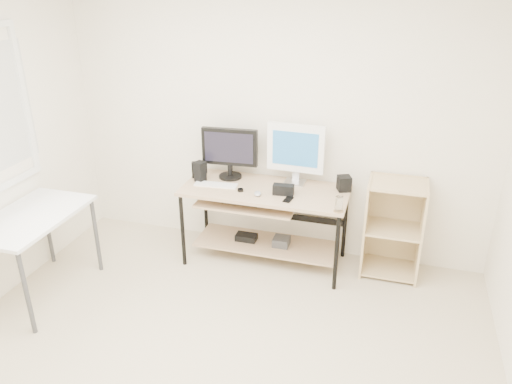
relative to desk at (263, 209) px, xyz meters
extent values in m
cube|color=white|center=(0.03, 0.34, 0.76)|extent=(4.00, 0.01, 2.60)
cube|color=tan|center=(0.03, -0.01, 0.20)|extent=(1.50, 0.65, 0.03)
cube|color=tan|center=(-0.12, -0.06, 0.08)|extent=(0.90, 0.49, 0.02)
cube|color=tan|center=(0.03, 0.04, -0.39)|extent=(1.35, 0.46, 0.02)
cube|color=black|center=(-0.17, -0.06, 0.10)|extent=(0.33, 0.22, 0.01)
cylinder|color=black|center=(0.08, -0.11, 0.10)|extent=(0.14, 0.01, 0.01)
cube|color=#3E3E41|center=(0.18, 0.04, -0.34)|extent=(0.15, 0.15, 0.08)
cube|color=black|center=(-0.17, 0.04, -0.35)|extent=(0.20, 0.12, 0.06)
cylinder|color=black|center=(-0.68, -0.29, -0.18)|extent=(0.04, 0.04, 0.72)
cylinder|color=black|center=(-0.68, 0.28, -0.18)|extent=(0.04, 0.04, 0.72)
cylinder|color=black|center=(0.74, -0.29, -0.18)|extent=(0.04, 0.04, 0.72)
cylinder|color=black|center=(0.74, 0.28, -0.18)|extent=(0.04, 0.04, 0.72)
cube|color=white|center=(-1.65, -1.06, 0.20)|extent=(0.60, 1.00, 0.03)
cylinder|color=#3E3E41|center=(-1.91, -0.60, -0.18)|extent=(0.04, 0.04, 0.72)
cylinder|color=#3E3E41|center=(-1.39, -1.52, -0.18)|extent=(0.04, 0.04, 0.72)
cylinder|color=#3E3E41|center=(-1.39, -0.60, -0.18)|extent=(0.04, 0.04, 0.72)
cube|color=#D8BC87|center=(0.94, 0.12, -0.09)|extent=(0.02, 0.40, 0.90)
cube|color=#D8BC87|center=(1.42, 0.12, -0.09)|extent=(0.02, 0.40, 0.90)
cube|color=#D8BC87|center=(1.18, 0.31, -0.09)|extent=(0.50, 0.02, 0.90)
cube|color=#D8BC87|center=(1.18, 0.12, -0.50)|extent=(0.46, 0.38, 0.02)
cube|color=#D8BC87|center=(1.18, 0.12, -0.09)|extent=(0.46, 0.38, 0.02)
cube|color=#D8BC87|center=(1.18, 0.12, 0.34)|extent=(0.46, 0.38, 0.02)
cylinder|color=black|center=(-0.37, 0.16, 0.22)|extent=(0.22, 0.22, 0.02)
cylinder|color=black|center=(-0.37, 0.16, 0.29)|extent=(0.05, 0.05, 0.11)
cube|color=black|center=(-0.37, 0.16, 0.52)|extent=(0.53, 0.09, 0.35)
cube|color=black|center=(-0.37, 0.13, 0.52)|extent=(0.45, 0.04, 0.28)
cube|color=silver|center=(0.25, 0.20, 0.22)|extent=(0.19, 0.17, 0.02)
cylinder|color=silver|center=(0.25, 0.20, 0.28)|extent=(0.05, 0.05, 0.10)
cube|color=white|center=(0.25, 0.20, 0.55)|extent=(0.53, 0.07, 0.44)
cube|color=#226096|center=(0.25, 0.17, 0.55)|extent=(0.45, 0.02, 0.35)
cube|color=white|center=(-0.43, -0.06, 0.22)|extent=(0.40, 0.14, 0.01)
ellipsoid|color=#B7B7BC|center=(0.00, -0.16, 0.23)|extent=(0.09, 0.11, 0.03)
cube|color=black|center=(0.21, -0.08, 0.26)|extent=(0.19, 0.10, 0.09)
cube|color=black|center=(-0.60, 0.00, 0.25)|extent=(0.11, 0.11, 0.08)
cube|color=black|center=(-0.60, 0.00, 0.34)|extent=(0.12, 0.12, 0.11)
cube|color=black|center=(0.71, 0.16, 0.28)|extent=(0.15, 0.15, 0.13)
cube|color=black|center=(-0.67, 0.07, 0.29)|extent=(0.09, 0.07, 0.16)
cylinder|color=black|center=(-0.17, -0.12, 0.22)|extent=(0.06, 0.06, 0.02)
cube|color=black|center=(0.28, -0.18, 0.22)|extent=(0.08, 0.13, 0.01)
cylinder|color=#9D7547|center=(0.73, -0.28, 0.21)|extent=(0.10, 0.10, 0.01)
cylinder|color=white|center=(0.73, -0.28, 0.28)|extent=(0.08, 0.08, 0.13)
camera|label=1|loc=(1.12, -3.98, 2.02)|focal=35.00mm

